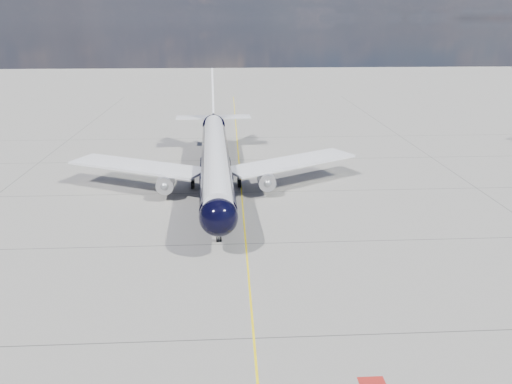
# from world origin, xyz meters

# --- Properties ---
(ground) EXTENTS (320.00, 320.00, 0.00)m
(ground) POSITION_xyz_m (0.00, 30.00, 0.00)
(ground) COLOR gray
(ground) RESTS_ON ground
(taxiway_centerline) EXTENTS (0.16, 160.00, 0.01)m
(taxiway_centerline) POSITION_xyz_m (0.00, 25.00, 0.00)
(taxiway_centerline) COLOR yellow
(taxiway_centerline) RESTS_ON ground
(main_airliner) EXTENTS (37.34, 45.44, 13.13)m
(main_airliner) POSITION_xyz_m (-3.18, 27.21, 4.08)
(main_airliner) COLOR black
(main_airliner) RESTS_ON ground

